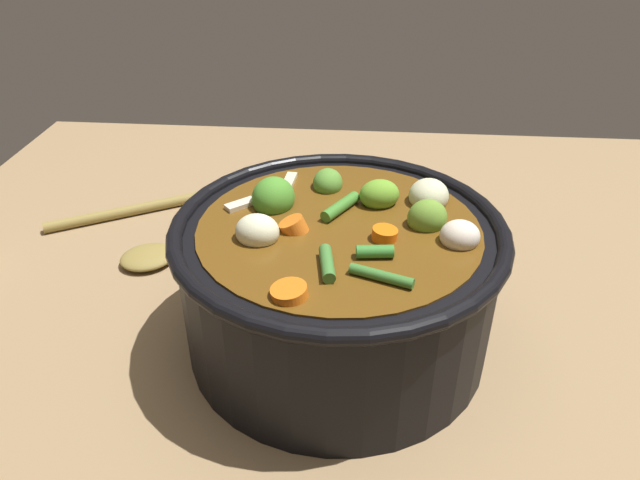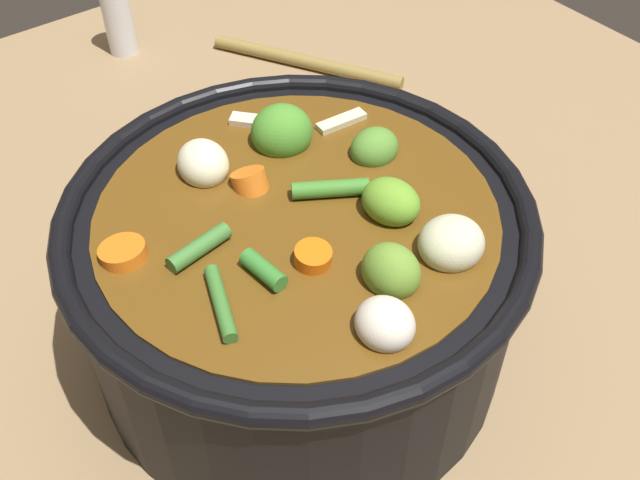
# 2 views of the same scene
# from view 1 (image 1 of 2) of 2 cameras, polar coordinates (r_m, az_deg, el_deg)

# --- Properties ---
(ground_plane) EXTENTS (1.10, 1.10, 0.00)m
(ground_plane) POSITION_cam_1_polar(r_m,az_deg,el_deg) (0.60, 1.61, -9.42)
(ground_plane) COLOR #8C704C
(cooking_pot) EXTENTS (0.30, 0.30, 0.16)m
(cooking_pot) POSITION_cam_1_polar(r_m,az_deg,el_deg) (0.55, 1.74, -3.88)
(cooking_pot) COLOR black
(cooking_pot) RESTS_ON ground_plane
(wooden_spoon) EXTENTS (0.21, 0.20, 0.02)m
(wooden_spoon) POSITION_cam_1_polar(r_m,az_deg,el_deg) (0.77, -17.03, 0.43)
(wooden_spoon) COLOR olive
(wooden_spoon) RESTS_ON ground_plane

